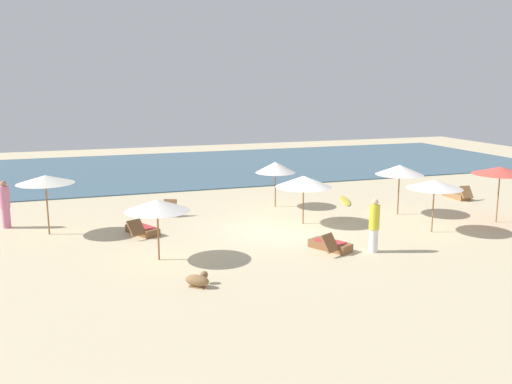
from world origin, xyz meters
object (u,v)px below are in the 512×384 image
Objects in this scene: lounger_3 at (330,245)px; person_0 at (5,204)px; umbrella_3 at (157,205)px; umbrella_6 at (304,181)px; umbrella_5 at (435,184)px; umbrella_1 at (45,180)px; umbrella_4 at (400,170)px; surfboard at (345,201)px; umbrella_2 at (275,167)px; umbrella_0 at (500,171)px; person_1 at (374,225)px; dog at (198,280)px; lounger_0 at (142,230)px; lounger_2 at (457,195)px; lounger_1 at (162,210)px.

lounger_3 is 0.91× the size of person_0.
umbrella_3 is 0.92× the size of umbrella_6.
umbrella_1 is at bearing 162.38° from umbrella_5.
surfboard is (-0.91, 3.15, -1.94)m from umbrella_4.
lounger_3 is (-0.62, -6.97, -1.68)m from umbrella_2.
umbrella_0 is at bearing -36.68° from umbrella_2.
person_1 is (0.68, -7.64, -0.92)m from umbrella_2.
umbrella_6 is 8.15m from dog.
lounger_3 is at bearing -98.97° from umbrella_6.
person_0 is at bearing 164.30° from umbrella_6.
umbrella_6 is at bearing 81.03° from lounger_3.
lounger_3 is (9.23, -5.28, -1.94)m from umbrella_1.
umbrella_0 is 8.03m from umbrella_6.
lounger_0 is at bearing 144.84° from lounger_3.
umbrella_4 is 0.95× the size of surfboard.
umbrella_0 is 3.52m from umbrella_5.
lounger_3 is at bearing -149.49° from lounger_2.
umbrella_4 reaches higher than umbrella_5.
lounger_0 is at bearing -173.91° from lounger_2.
lounger_0 is at bearing 162.74° from umbrella_5.
umbrella_5 is (13.99, -4.44, -0.24)m from umbrella_1.
umbrella_1 is 12.15m from person_1.
umbrella_4 is 1.26× the size of lounger_1.
umbrella_0 is at bearing 13.73° from dog.
umbrella_1 is 14.68m from umbrella_5.
surfboard is at bearing 7.16° from umbrella_1.
dog is at bearing -76.75° from umbrella_3.
umbrella_0 is 17.92m from umbrella_1.
lounger_0 is 6.16m from dog.
umbrella_2 is at bearing 172.98° from lounger_2.
umbrella_2 reaches higher than person_0.
person_1 is at bearing -156.50° from umbrella_5.
lounger_1 reaches higher than lounger_2.
lounger_1 reaches higher than lounger_0.
umbrella_1 reaches higher than person_1.
lounger_0 is at bearing 97.19° from dog.
umbrella_0 is at bearing -17.15° from umbrella_6.
lounger_2 is 10.80m from person_1.
person_0 reaches higher than surfboard.
person_0 is at bearing -179.49° from umbrella_2.
umbrella_3 is 6.95m from umbrella_6.
umbrella_2 is at bearing 143.32° from umbrella_0.
umbrella_0 is 1.31× the size of lounger_0.
person_0 is at bearing -176.69° from lounger_1.
umbrella_0 reaches higher than person_0.
lounger_3 reaches higher than surfboard.
umbrella_6 is 4.46m from person_1.
umbrella_5 is 7.36m from lounger_2.
umbrella_3 is 16.52m from lounger_2.
umbrella_3 is 10.53m from umbrella_5.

